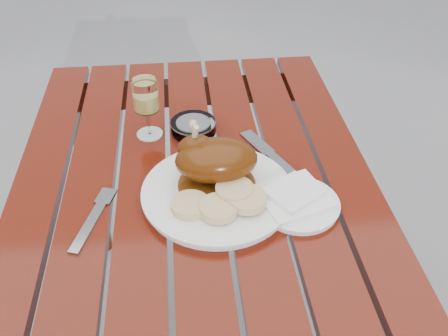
{
  "coord_description": "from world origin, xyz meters",
  "views": [
    {
      "loc": [
        -0.02,
        -0.83,
        1.46
      ],
      "look_at": [
        0.07,
        0.02,
        0.78
      ],
      "focal_mm": 40.0,
      "sensor_mm": 36.0,
      "label": 1
    }
  ],
  "objects_px": {
    "table": "(200,293)",
    "wine_glass": "(147,108)",
    "side_plate": "(298,204)",
    "ashtray": "(193,126)",
    "dinner_plate": "(217,193)"
  },
  "relations": [
    {
      "from": "wine_glass",
      "to": "ashtray",
      "type": "distance_m",
      "value": 0.13
    },
    {
      "from": "wine_glass",
      "to": "ashtray",
      "type": "height_order",
      "value": "wine_glass"
    },
    {
      "from": "dinner_plate",
      "to": "wine_glass",
      "type": "bearing_deg",
      "value": 120.4
    },
    {
      "from": "dinner_plate",
      "to": "wine_glass",
      "type": "xyz_separation_m",
      "value": [
        -0.15,
        0.25,
        0.07
      ]
    },
    {
      "from": "wine_glass",
      "to": "table",
      "type": "bearing_deg",
      "value": -64.23
    },
    {
      "from": "table",
      "to": "ashtray",
      "type": "height_order",
      "value": "ashtray"
    },
    {
      "from": "table",
      "to": "wine_glass",
      "type": "height_order",
      "value": "wine_glass"
    },
    {
      "from": "table",
      "to": "ashtray",
      "type": "xyz_separation_m",
      "value": [
        0.01,
        0.21,
        0.39
      ]
    },
    {
      "from": "table",
      "to": "ashtray",
      "type": "distance_m",
      "value": 0.44
    },
    {
      "from": "wine_glass",
      "to": "ashtray",
      "type": "bearing_deg",
      "value": 1.96
    },
    {
      "from": "table",
      "to": "side_plate",
      "type": "xyz_separation_m",
      "value": [
        0.21,
        -0.09,
        0.38
      ]
    },
    {
      "from": "side_plate",
      "to": "ashtray",
      "type": "xyz_separation_m",
      "value": [
        -0.2,
        0.3,
        0.01
      ]
    },
    {
      "from": "side_plate",
      "to": "table",
      "type": "bearing_deg",
      "value": 157.16
    },
    {
      "from": "table",
      "to": "ashtray",
      "type": "bearing_deg",
      "value": 87.82
    },
    {
      "from": "table",
      "to": "side_plate",
      "type": "relative_size",
      "value": 6.96
    }
  ]
}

